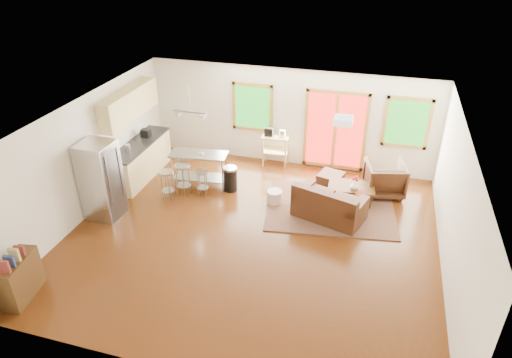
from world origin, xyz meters
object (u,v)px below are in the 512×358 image
(coffee_table, at_px, (351,188))
(armchair, at_px, (385,177))
(kitchen_cart, at_px, (275,140))
(rug, at_px, (330,208))
(loveseat, at_px, (329,206))
(refrigerator, at_px, (101,181))
(ottoman, at_px, (330,180))
(island, at_px, (199,164))

(coffee_table, xyz_separation_m, armchair, (0.71, 0.58, 0.09))
(armchair, height_order, kitchen_cart, kitchen_cart)
(rug, relative_size, armchair, 3.18)
(rug, height_order, armchair, armchair)
(rug, height_order, loveseat, loveseat)
(rug, distance_m, refrigerator, 5.13)
(rug, xyz_separation_m, ottoman, (-0.15, 0.96, 0.17))
(coffee_table, distance_m, refrigerator, 5.60)
(ottoman, bearing_deg, refrigerator, -150.53)
(island, bearing_deg, refrigerator, -129.58)
(loveseat, relative_size, ottoman, 3.02)
(loveseat, xyz_separation_m, coffee_table, (0.40, 0.84, 0.05))
(armchair, distance_m, ottoman, 1.29)
(loveseat, height_order, kitchen_cart, kitchen_cart)
(loveseat, relative_size, armchair, 1.86)
(refrigerator, xyz_separation_m, island, (1.51, 1.82, -0.28))
(rug, bearing_deg, loveseat, -90.50)
(armchair, relative_size, kitchen_cart, 0.85)
(coffee_table, distance_m, ottoman, 0.79)
(coffee_table, relative_size, refrigerator, 0.61)
(refrigerator, bearing_deg, armchair, 26.22)
(ottoman, bearing_deg, armchair, 1.86)
(armchair, distance_m, kitchen_cart, 3.00)
(rug, bearing_deg, island, 177.07)
(island, bearing_deg, coffee_table, 4.02)
(rug, xyz_separation_m, island, (-3.27, 0.17, 0.59))
(loveseat, relative_size, kitchen_cart, 1.58)
(loveseat, distance_m, ottoman, 1.40)
(island, distance_m, kitchen_cart, 2.19)
(loveseat, height_order, ottoman, loveseat)
(loveseat, height_order, armchair, armchair)
(kitchen_cart, bearing_deg, armchair, -14.68)
(armchair, height_order, island, armchair)
(ottoman, bearing_deg, loveseat, -84.12)
(armchair, bearing_deg, rug, 27.85)
(coffee_table, bearing_deg, kitchen_cart, 148.41)
(rug, xyz_separation_m, refrigerator, (-4.78, -1.65, 0.87))
(rug, bearing_deg, ottoman, 98.62)
(rug, height_order, refrigerator, refrigerator)
(kitchen_cart, bearing_deg, ottoman, -26.13)
(coffee_table, xyz_separation_m, refrigerator, (-5.18, -2.08, 0.52))
(rug, relative_size, kitchen_cart, 2.69)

